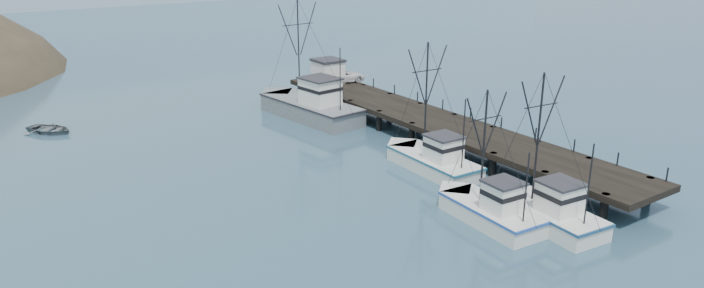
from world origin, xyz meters
The scene contains 10 objects.
ground centered at (0.00, 0.00, 0.00)m, with size 400.00×400.00×0.00m, color #2A4A5E.
pier centered at (14.00, 16.00, 1.69)m, with size 6.00×44.00×2.00m.
distant_ridge centered at (10.00, 170.00, 0.00)m, with size 360.00×40.00×26.00m, color #9EB2C6.
trawler_near centered at (8.06, -1.57, 0.82)m, with size 4.02×10.05×10.32m.
trawler_mid centered at (5.07, 0.43, 0.82)m, with size 3.48×9.00×9.23m.
trawler_far centered at (8.46, 9.97, 0.82)m, with size 3.61×10.29×10.68m.
work_vessel centered at (8.09, 28.94, 1.23)m, with size 5.81×14.87×12.49m.
pier_shed centered at (13.77, 34.00, 3.42)m, with size 3.00×3.20×2.80m.
pickup_truck centered at (15.49, 33.44, 2.73)m, with size 2.42×5.24×1.46m, color silver.
motorboat centered at (-15.39, 38.57, 0.00)m, with size 3.46×4.84×1.00m, color #575D61.
Camera 1 is at (-24.13, -25.99, 18.27)m, focal length 32.00 mm.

